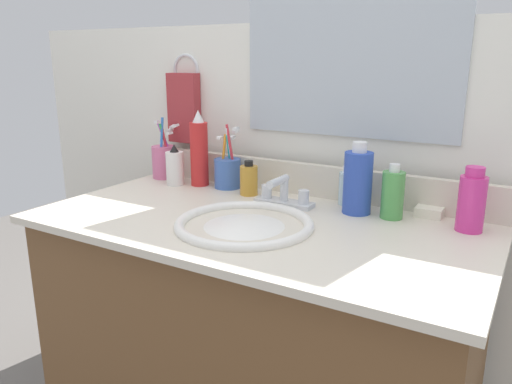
% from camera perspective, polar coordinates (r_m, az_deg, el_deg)
% --- Properties ---
extents(vanity_cabinet, '(1.04, 0.52, 0.81)m').
position_cam_1_polar(vanity_cabinet, '(1.39, -0.02, -19.99)').
color(vanity_cabinet, brown).
rests_on(vanity_cabinet, ground_plane).
extents(countertop, '(1.08, 0.56, 0.02)m').
position_cam_1_polar(countertop, '(1.20, -0.02, -3.66)').
color(countertop, beige).
rests_on(countertop, vanity_cabinet).
extents(backsplash, '(1.08, 0.02, 0.09)m').
position_cam_1_polar(backsplash, '(1.41, 5.57, 1.51)').
color(backsplash, beige).
rests_on(backsplash, countertop).
extents(back_wall, '(2.18, 0.04, 1.30)m').
position_cam_1_polar(back_wall, '(1.53, 6.35, -6.06)').
color(back_wall, white).
rests_on(back_wall, ground_plane).
extents(mirror_panel, '(0.60, 0.01, 0.56)m').
position_cam_1_polar(mirror_panel, '(1.37, 10.74, 17.96)').
color(mirror_panel, '#B2BCC6').
extents(towel_ring, '(0.10, 0.01, 0.10)m').
position_cam_1_polar(towel_ring, '(1.64, -8.05, 13.75)').
color(towel_ring, silver).
extents(hand_towel, '(0.11, 0.04, 0.22)m').
position_cam_1_polar(hand_towel, '(1.64, -8.29, 9.52)').
color(hand_towel, '#A53338').
extents(sink_basin, '(0.32, 0.32, 0.11)m').
position_cam_1_polar(sink_basin, '(1.16, -1.28, -5.35)').
color(sink_basin, white).
rests_on(sink_basin, countertop).
extents(faucet, '(0.16, 0.10, 0.08)m').
position_cam_1_polar(faucet, '(1.31, 3.20, -0.38)').
color(faucet, silver).
rests_on(faucet, countertop).
extents(bottle_soap_pink, '(0.06, 0.06, 0.15)m').
position_cam_1_polar(bottle_soap_pink, '(1.20, 23.55, -1.01)').
color(bottle_soap_pink, '#D8338C').
rests_on(bottle_soap_pink, countertop).
extents(bottle_toner_green, '(0.05, 0.05, 0.13)m').
position_cam_1_polar(bottle_toner_green, '(1.24, 15.44, -0.24)').
color(bottle_toner_green, '#4C9E4C').
rests_on(bottle_toner_green, countertop).
extents(bottle_gel_clear, '(0.05, 0.05, 0.10)m').
position_cam_1_polar(bottle_gel_clear, '(1.33, 10.49, 0.57)').
color(bottle_gel_clear, silver).
rests_on(bottle_gel_clear, countertop).
extents(bottle_spray_red, '(0.05, 0.05, 0.23)m').
position_cam_1_polar(bottle_spray_red, '(1.51, -6.56, 4.65)').
color(bottle_spray_red, red).
rests_on(bottle_spray_red, countertop).
extents(bottle_oil_amber, '(0.05, 0.05, 0.10)m').
position_cam_1_polar(bottle_oil_amber, '(1.40, -0.84, 1.43)').
color(bottle_oil_amber, gold).
rests_on(bottle_oil_amber, countertop).
extents(bottle_lotion_white, '(0.05, 0.05, 0.13)m').
position_cam_1_polar(bottle_lotion_white, '(1.53, -9.30, 2.83)').
color(bottle_lotion_white, white).
rests_on(bottle_lotion_white, countertop).
extents(bottle_shampoo_blue, '(0.07, 0.07, 0.18)m').
position_cam_1_polar(bottle_shampoo_blue, '(1.25, 11.62, 1.18)').
color(bottle_shampoo_blue, '#2D4CB2').
rests_on(bottle_shampoo_blue, countertop).
extents(cup_pink, '(0.08, 0.08, 0.20)m').
position_cam_1_polar(cup_pink, '(1.63, -10.48, 3.59)').
color(cup_pink, '#D16693').
rests_on(cup_pink, countertop).
extents(cup_blue_plastic, '(0.08, 0.08, 0.19)m').
position_cam_1_polar(cup_blue_plastic, '(1.48, -3.28, 2.35)').
color(cup_blue_plastic, '#3F66B7').
rests_on(cup_blue_plastic, countertop).
extents(soap_bar, '(0.06, 0.04, 0.02)m').
position_cam_1_polar(soap_bar, '(1.29, 19.28, -2.21)').
color(soap_bar, white).
rests_on(soap_bar, countertop).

